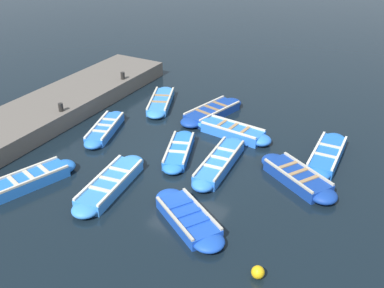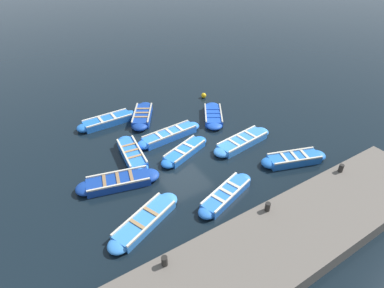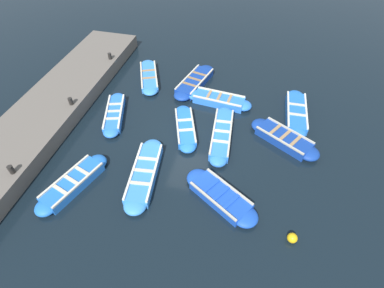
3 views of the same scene
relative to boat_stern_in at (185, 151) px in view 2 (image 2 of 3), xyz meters
name	(u,v)px [view 2 (image 2 of 3)]	position (x,y,z in m)	size (l,w,h in m)	color
ground_plane	(184,146)	(-0.61, 0.32, -0.16)	(120.00, 120.00, 0.00)	black
boat_stern_in	(185,151)	(0.00, 0.00, 0.00)	(1.79, 3.27, 0.39)	blue
boat_end_of_row	(213,115)	(-2.28, 3.36, 0.01)	(3.29, 2.54, 0.41)	#1947B7
boat_drifting	(132,154)	(-1.14, -2.39, 0.04)	(3.45, 1.15, 0.47)	blue
boat_inner_gap	(242,141)	(0.87, 3.04, 0.02)	(1.35, 3.93, 0.43)	#3884E0
boat_bow_out	(108,121)	(-4.98, -2.34, 0.03)	(1.02, 3.67, 0.45)	blue
boat_alongside	(118,182)	(0.45, -3.68, 0.02)	(1.76, 3.78, 0.43)	navy
boat_near_quay	(170,135)	(-1.73, 0.06, 0.03)	(1.07, 3.92, 0.44)	blue
boat_broadside	(143,116)	(-4.46, -0.34, 0.04)	(3.36, 2.50, 0.46)	navy
boat_far_corner	(294,159)	(3.39, 4.17, 0.03)	(1.82, 3.45, 0.45)	blue
boat_outer_right	(145,221)	(3.09, -3.60, 0.00)	(2.11, 3.57, 0.38)	#3884E0
boat_outer_left	(226,195)	(3.60, -0.11, 0.01)	(1.68, 3.37, 0.40)	blue
quay_wall	(288,238)	(6.64, 0.32, 0.20)	(3.00, 14.70, 0.73)	#605951
bollard_north	(164,261)	(5.49, -3.96, 0.74)	(0.20, 0.20, 0.35)	black
bollard_mid_north	(268,207)	(5.49, 0.32, 0.74)	(0.20, 0.20, 0.35)	black
bollard_mid_south	(341,168)	(5.49, 4.60, 0.74)	(0.20, 0.20, 0.35)	black
buoy_orange_near	(204,95)	(-4.92, 4.41, 0.01)	(0.35, 0.35, 0.35)	#EAB214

